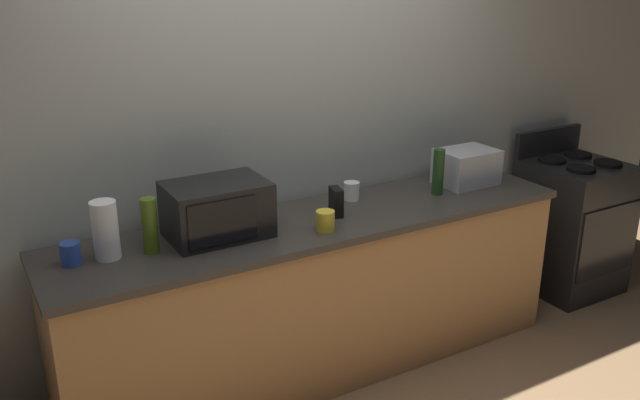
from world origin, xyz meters
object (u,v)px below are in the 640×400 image
at_px(paper_towel_roll, 105,230).
at_px(cordless_phone, 336,202).
at_px(stove_range, 571,225).
at_px(mug_white, 352,191).
at_px(mug_yellow, 325,221).
at_px(mug_blue, 71,254).
at_px(bottle_olive_oil, 150,226).
at_px(microwave, 217,209).
at_px(toaster_oven, 466,167).
at_px(bottle_wine, 438,172).

bearing_deg(paper_towel_roll, cordless_phone, -2.72).
height_order(stove_range, mug_white, stove_range).
relative_size(mug_yellow, mug_blue, 1.01).
bearing_deg(cordless_phone, bottle_olive_oil, -167.86).
xyz_separation_m(microwave, mug_yellow, (0.48, -0.21, -0.08)).
xyz_separation_m(toaster_oven, mug_yellow, (-1.12, -0.22, -0.05)).
relative_size(paper_towel_roll, bottle_olive_oil, 1.03).
xyz_separation_m(bottle_wine, mug_white, (-0.48, 0.17, -0.08)).
height_order(stove_range, cordless_phone, stove_range).
relative_size(mug_yellow, mug_white, 1.01).
bearing_deg(microwave, stove_range, -1.08).
xyz_separation_m(paper_towel_roll, mug_white, (1.38, 0.11, -0.08)).
bearing_deg(stove_range, cordless_phone, -179.83).
xyz_separation_m(stove_range, microwave, (-2.55, 0.05, 0.57)).
distance_m(cordless_phone, bottle_olive_oil, 0.98).
bearing_deg(bottle_wine, bottle_olive_oil, 179.42).
distance_m(paper_towel_roll, bottle_wine, 1.86).
relative_size(toaster_oven, bottle_olive_oil, 1.30).
bearing_deg(mug_white, bottle_olive_oil, -172.89).
xyz_separation_m(toaster_oven, paper_towel_roll, (-2.13, -0.01, 0.03)).
bearing_deg(bottle_olive_oil, bottle_wine, -0.58).
xyz_separation_m(paper_towel_roll, bottle_olive_oil, (0.19, -0.04, -0.00)).
xyz_separation_m(paper_towel_roll, mug_yellow, (1.01, -0.21, -0.08)).
distance_m(stove_range, microwave, 2.61).
bearing_deg(mug_white, bottle_wine, -18.91).
bearing_deg(mug_yellow, toaster_oven, 11.31).
bearing_deg(paper_towel_roll, mug_blue, 175.81).
height_order(microwave, mug_white, microwave).
bearing_deg(cordless_phone, mug_blue, -169.73).
bearing_deg(mug_blue, bottle_wine, -1.90).
relative_size(bottle_wine, mug_yellow, 2.57).
height_order(toaster_oven, paper_towel_roll, paper_towel_roll).
height_order(paper_towel_roll, bottle_wine, paper_towel_roll).
relative_size(paper_towel_roll, mug_white, 2.63).
height_order(stove_range, toaster_oven, toaster_oven).
distance_m(stove_range, mug_blue, 3.27).
distance_m(paper_towel_roll, bottle_olive_oil, 0.19).
relative_size(stove_range, cordless_phone, 7.20).
bearing_deg(microwave, paper_towel_roll, 179.76).
distance_m(toaster_oven, mug_white, 0.76).
xyz_separation_m(microwave, mug_blue, (-0.69, 0.01, -0.08)).
xyz_separation_m(stove_range, mug_blue, (-3.23, 0.06, 0.49)).
bearing_deg(toaster_oven, paper_towel_roll, -179.73).
height_order(microwave, paper_towel_roll, same).
xyz_separation_m(toaster_oven, mug_blue, (-2.29, 0.00, -0.05)).
bearing_deg(mug_blue, cordless_phone, -2.90).
bearing_deg(microwave, bottle_wine, -2.29).
height_order(toaster_oven, bottle_wine, bottle_wine).
relative_size(bottle_wine, mug_white, 2.59).
xyz_separation_m(microwave, bottle_wine, (1.33, -0.05, -0.00)).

